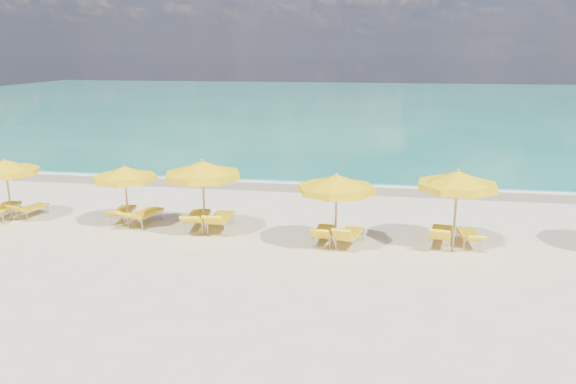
# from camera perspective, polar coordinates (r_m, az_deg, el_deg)

# --- Properties ---
(ground_plane) EXTENTS (120.00, 120.00, 0.00)m
(ground_plane) POSITION_cam_1_polar(r_m,az_deg,el_deg) (18.24, -0.79, -4.80)
(ground_plane) COLOR beige
(ocean) EXTENTS (120.00, 80.00, 0.30)m
(ocean) POSITION_cam_1_polar(r_m,az_deg,el_deg) (65.30, 6.95, 8.91)
(ocean) COLOR #157660
(ocean) RESTS_ON ground
(wet_sand_band) EXTENTS (120.00, 2.60, 0.01)m
(wet_sand_band) POSITION_cam_1_polar(r_m,az_deg,el_deg) (25.26, 2.25, 0.61)
(wet_sand_band) COLOR tan
(wet_sand_band) RESTS_ON ground
(foam_line) EXTENTS (120.00, 1.20, 0.03)m
(foam_line) POSITION_cam_1_polar(r_m,az_deg,el_deg) (26.03, 2.47, 1.02)
(foam_line) COLOR white
(foam_line) RESTS_ON ground
(whitecap_near) EXTENTS (14.00, 0.36, 0.05)m
(whitecap_near) POSITION_cam_1_polar(r_m,az_deg,el_deg) (35.66, -5.35, 4.58)
(whitecap_near) COLOR white
(whitecap_near) RESTS_ON ground
(whitecap_far) EXTENTS (18.00, 0.30, 0.05)m
(whitecap_far) POSITION_cam_1_polar(r_m,az_deg,el_deg) (41.66, 16.33, 5.46)
(whitecap_far) COLOR white
(whitecap_far) RESTS_ON ground
(umbrella_0) EXTENTS (2.30, 2.30, 2.27)m
(umbrella_0) POSITION_cam_1_polar(r_m,az_deg,el_deg) (22.08, -26.77, 2.24)
(umbrella_0) COLOR tan
(umbrella_0) RESTS_ON ground
(umbrella_1) EXTENTS (2.59, 2.59, 2.18)m
(umbrella_1) POSITION_cam_1_polar(r_m,az_deg,el_deg) (19.82, -16.25, 1.77)
(umbrella_1) COLOR tan
(umbrella_1) RESTS_ON ground
(umbrella_2) EXTENTS (2.64, 2.64, 2.54)m
(umbrella_2) POSITION_cam_1_polar(r_m,az_deg,el_deg) (18.35, -8.67, 2.18)
(umbrella_2) COLOR tan
(umbrella_2) RESTS_ON ground
(umbrella_3) EXTENTS (2.53, 2.53, 2.40)m
(umbrella_3) POSITION_cam_1_polar(r_m,az_deg,el_deg) (16.88, 4.96, 0.81)
(umbrella_3) COLOR tan
(umbrella_3) RESTS_ON ground
(umbrella_4) EXTENTS (3.05, 3.05, 2.49)m
(umbrella_4) POSITION_cam_1_polar(r_m,az_deg,el_deg) (17.67, 16.85, 1.10)
(umbrella_4) COLOR tan
(umbrella_4) RESTS_ON ground
(lounger_0_left) EXTENTS (0.91, 2.07, 0.72)m
(lounger_0_left) POSITION_cam_1_polar(r_m,az_deg,el_deg) (22.85, -26.94, -1.83)
(lounger_0_left) COLOR #A5A8AD
(lounger_0_left) RESTS_ON ground
(lounger_0_right) EXTENTS (0.77, 1.66, 0.70)m
(lounger_0_right) POSITION_cam_1_polar(r_m,az_deg,el_deg) (22.62, -24.60, -1.82)
(lounger_0_right) COLOR #A5A8AD
(lounger_0_right) RESTS_ON ground
(lounger_1_left) EXTENTS (0.77, 1.83, 0.69)m
(lounger_1_left) POSITION_cam_1_polar(r_m,az_deg,el_deg) (20.95, -16.40, -2.26)
(lounger_1_left) COLOR #A5A8AD
(lounger_1_left) RESTS_ON ground
(lounger_1_right) EXTENTS (0.99, 2.01, 0.74)m
(lounger_1_right) POSITION_cam_1_polar(r_m,az_deg,el_deg) (20.33, -14.36, -2.57)
(lounger_1_right) COLOR #A5A8AD
(lounger_1_right) RESTS_ON ground
(lounger_2_left) EXTENTS (0.91, 2.12, 0.81)m
(lounger_2_left) POSITION_cam_1_polar(r_m,az_deg,el_deg) (19.48, -9.19, -2.97)
(lounger_2_left) COLOR #A5A8AD
(lounger_2_left) RESTS_ON ground
(lounger_2_right) EXTENTS (0.74, 2.04, 0.86)m
(lounger_2_right) POSITION_cam_1_polar(r_m,az_deg,el_deg) (19.21, -6.83, -3.14)
(lounger_2_right) COLOR #A5A8AD
(lounger_2_right) RESTS_ON ground
(lounger_3_left) EXTENTS (0.65, 1.75, 0.78)m
(lounger_3_left) POSITION_cam_1_polar(r_m,az_deg,el_deg) (17.87, 3.68, -4.52)
(lounger_3_left) COLOR #A5A8AD
(lounger_3_left) RESTS_ON ground
(lounger_3_right) EXTENTS (0.94, 1.85, 0.87)m
(lounger_3_right) POSITION_cam_1_polar(r_m,az_deg,el_deg) (17.64, 6.23, -4.78)
(lounger_3_right) COLOR #A5A8AD
(lounger_3_right) RESTS_ON ground
(lounger_4_left) EXTENTS (0.90, 1.96, 0.85)m
(lounger_4_left) POSITION_cam_1_polar(r_m,az_deg,el_deg) (18.28, 15.25, -4.50)
(lounger_4_left) COLOR #A5A8AD
(lounger_4_left) RESTS_ON ground
(lounger_4_right) EXTENTS (0.68, 1.73, 0.67)m
(lounger_4_right) POSITION_cam_1_polar(r_m,az_deg,el_deg) (18.50, 17.88, -4.58)
(lounger_4_right) COLOR #A5A8AD
(lounger_4_right) RESTS_ON ground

